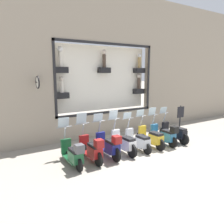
{
  "coord_description": "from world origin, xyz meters",
  "views": [
    {
      "loc": [
        -6.23,
        5.69,
        3.24
      ],
      "look_at": [
        2.15,
        0.5,
        1.47
      ],
      "focal_mm": 35.0,
      "sensor_mm": 36.0,
      "label": 1
    }
  ],
  "objects_px": {
    "shop_sign_post": "(180,121)",
    "scooter_white_4": "(124,143)",
    "scooter_yellow_2": "(152,138)",
    "scooter_red_6": "(92,149)",
    "scooter_teal_1": "(165,135)",
    "scooter_silver_3": "(138,141)",
    "scooter_black_0": "(175,133)",
    "scooter_navy_5": "(109,146)",
    "scooter_green_7": "(73,154)"
  },
  "relations": [
    {
      "from": "shop_sign_post",
      "to": "scooter_white_4",
      "type": "bearing_deg",
      "value": 95.43
    },
    {
      "from": "scooter_yellow_2",
      "to": "scooter_red_6",
      "type": "xyz_separation_m",
      "value": [
        -0.06,
        2.94,
        0.05
      ]
    },
    {
      "from": "scooter_teal_1",
      "to": "scooter_silver_3",
      "type": "distance_m",
      "value": 1.47
    },
    {
      "from": "scooter_black_0",
      "to": "shop_sign_post",
      "type": "distance_m",
      "value": 0.91
    },
    {
      "from": "scooter_red_6",
      "to": "scooter_navy_5",
      "type": "bearing_deg",
      "value": -89.89
    },
    {
      "from": "scooter_black_0",
      "to": "scooter_white_4",
      "type": "bearing_deg",
      "value": 89.9
    },
    {
      "from": "scooter_teal_1",
      "to": "scooter_white_4",
      "type": "bearing_deg",
      "value": 88.19
    },
    {
      "from": "scooter_black_0",
      "to": "scooter_red_6",
      "type": "xyz_separation_m",
      "value": [
        -0.06,
        4.41,
        0.05
      ]
    },
    {
      "from": "scooter_red_6",
      "to": "scooter_green_7",
      "type": "distance_m",
      "value": 0.74
    },
    {
      "from": "scooter_yellow_2",
      "to": "scooter_white_4",
      "type": "xyz_separation_m",
      "value": [
        0.01,
        1.47,
        0.02
      ]
    },
    {
      "from": "scooter_silver_3",
      "to": "scooter_green_7",
      "type": "relative_size",
      "value": 1.0
    },
    {
      "from": "scooter_silver_3",
      "to": "shop_sign_post",
      "type": "height_order",
      "value": "shop_sign_post"
    },
    {
      "from": "scooter_navy_5",
      "to": "scooter_red_6",
      "type": "bearing_deg",
      "value": 90.11
    },
    {
      "from": "scooter_navy_5",
      "to": "scooter_silver_3",
      "type": "bearing_deg",
      "value": -88.17
    },
    {
      "from": "shop_sign_post",
      "to": "scooter_navy_5",
      "type": "bearing_deg",
      "value": 95.29
    },
    {
      "from": "scooter_yellow_2",
      "to": "scooter_navy_5",
      "type": "bearing_deg",
      "value": 91.4
    },
    {
      "from": "scooter_navy_5",
      "to": "scooter_green_7",
      "type": "relative_size",
      "value": 1.01
    },
    {
      "from": "scooter_black_0",
      "to": "scooter_teal_1",
      "type": "bearing_deg",
      "value": 95.03
    },
    {
      "from": "scooter_yellow_2",
      "to": "scooter_green_7",
      "type": "relative_size",
      "value": 1.01
    },
    {
      "from": "scooter_white_4",
      "to": "scooter_navy_5",
      "type": "relative_size",
      "value": 1.0
    },
    {
      "from": "scooter_black_0",
      "to": "scooter_green_7",
      "type": "distance_m",
      "value": 5.15
    },
    {
      "from": "scooter_red_6",
      "to": "shop_sign_post",
      "type": "xyz_separation_m",
      "value": [
        0.41,
        -5.13,
        0.4
      ]
    },
    {
      "from": "scooter_silver_3",
      "to": "scooter_white_4",
      "type": "height_order",
      "value": "scooter_white_4"
    },
    {
      "from": "scooter_black_0",
      "to": "scooter_silver_3",
      "type": "relative_size",
      "value": 1.01
    },
    {
      "from": "scooter_teal_1",
      "to": "scooter_green_7",
      "type": "xyz_separation_m",
      "value": [
        -0.01,
        4.41,
        -0.01
      ]
    },
    {
      "from": "scooter_white_4",
      "to": "scooter_green_7",
      "type": "height_order",
      "value": "scooter_white_4"
    },
    {
      "from": "scooter_green_7",
      "to": "scooter_white_4",
      "type": "bearing_deg",
      "value": -88.03
    },
    {
      "from": "scooter_yellow_2",
      "to": "scooter_silver_3",
      "type": "xyz_separation_m",
      "value": [
        -0.01,
        0.74,
        -0.02
      ]
    },
    {
      "from": "scooter_navy_5",
      "to": "scooter_green_7",
      "type": "distance_m",
      "value": 1.47
    },
    {
      "from": "scooter_white_4",
      "to": "scooter_navy_5",
      "type": "distance_m",
      "value": 0.74
    },
    {
      "from": "scooter_silver_3",
      "to": "scooter_red_6",
      "type": "height_order",
      "value": "scooter_red_6"
    },
    {
      "from": "shop_sign_post",
      "to": "scooter_green_7",
      "type": "bearing_deg",
      "value": 94.13
    },
    {
      "from": "scooter_yellow_2",
      "to": "shop_sign_post",
      "type": "xyz_separation_m",
      "value": [
        0.35,
        -2.18,
        0.45
      ]
    },
    {
      "from": "scooter_silver_3",
      "to": "scooter_green_7",
      "type": "xyz_separation_m",
      "value": [
        -0.06,
        2.94,
        0.04
      ]
    },
    {
      "from": "scooter_red_6",
      "to": "scooter_green_7",
      "type": "relative_size",
      "value": 1.01
    },
    {
      "from": "scooter_black_0",
      "to": "scooter_navy_5",
      "type": "bearing_deg",
      "value": 90.85
    },
    {
      "from": "scooter_black_0",
      "to": "scooter_teal_1",
      "type": "xyz_separation_m",
      "value": [
        -0.06,
        0.74,
        0.03
      ]
    },
    {
      "from": "scooter_black_0",
      "to": "scooter_teal_1",
      "type": "height_order",
      "value": "scooter_teal_1"
    },
    {
      "from": "scooter_white_4",
      "to": "scooter_green_7",
      "type": "bearing_deg",
      "value": 91.97
    },
    {
      "from": "scooter_teal_1",
      "to": "scooter_green_7",
      "type": "relative_size",
      "value": 1.0
    },
    {
      "from": "shop_sign_post",
      "to": "scooter_black_0",
      "type": "bearing_deg",
      "value": 116.32
    },
    {
      "from": "scooter_teal_1",
      "to": "scooter_red_6",
      "type": "relative_size",
      "value": 1.0
    },
    {
      "from": "scooter_silver_3",
      "to": "scooter_black_0",
      "type": "bearing_deg",
      "value": -89.8
    },
    {
      "from": "scooter_navy_5",
      "to": "shop_sign_post",
      "type": "distance_m",
      "value": 4.43
    },
    {
      "from": "scooter_black_0",
      "to": "scooter_navy_5",
      "type": "relative_size",
      "value": 1.0
    },
    {
      "from": "scooter_black_0",
      "to": "scooter_silver_3",
      "type": "height_order",
      "value": "scooter_black_0"
    },
    {
      "from": "scooter_black_0",
      "to": "scooter_navy_5",
      "type": "xyz_separation_m",
      "value": [
        -0.05,
        3.68,
        0.05
      ]
    },
    {
      "from": "scooter_silver_3",
      "to": "scooter_green_7",
      "type": "bearing_deg",
      "value": 91.23
    },
    {
      "from": "scooter_white_4",
      "to": "scooter_teal_1",
      "type": "bearing_deg",
      "value": -91.81
    },
    {
      "from": "scooter_red_6",
      "to": "scooter_yellow_2",
      "type": "bearing_deg",
      "value": -88.93
    }
  ]
}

